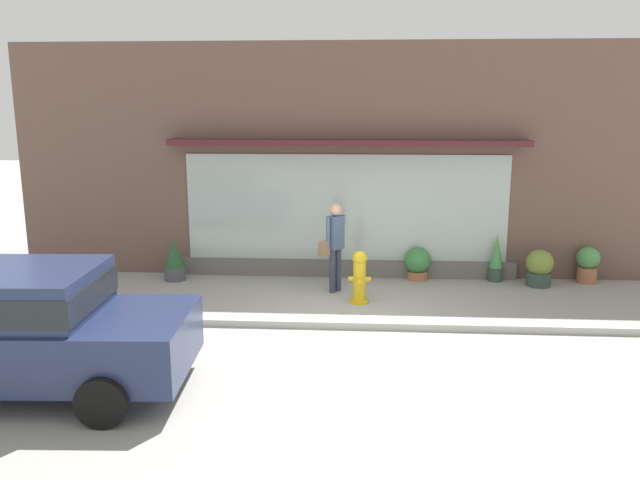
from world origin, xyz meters
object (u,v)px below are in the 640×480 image
potted_plant_near_hydrant (417,263)px  potted_plant_window_center (174,261)px  potted_plant_doorstep (588,263)px  parked_car_navy (15,324)px  potted_plant_window_right (496,259)px  fire_hydrant (360,276)px  pedestrian_with_handbag (335,241)px  potted_plant_low_front (539,267)px

potted_plant_near_hydrant → potted_plant_window_center: size_ratio=0.79×
potted_plant_near_hydrant → potted_plant_doorstep: (3.47, -0.03, 0.05)m
potted_plant_near_hydrant → potted_plant_doorstep: potted_plant_doorstep is taller
potted_plant_near_hydrant → parked_car_navy: bearing=-134.5°
parked_car_navy → potted_plant_window_right: 9.11m
potted_plant_near_hydrant → potted_plant_window_center: bearing=-175.8°
fire_hydrant → pedestrian_with_handbag: 0.97m
pedestrian_with_handbag → potted_plant_near_hydrant: size_ratio=2.55×
potted_plant_doorstep → potted_plant_window_center: bearing=-177.7°
potted_plant_window_right → parked_car_navy: bearing=-141.8°
parked_car_navy → potted_plant_window_center: size_ratio=4.93×
potted_plant_low_front → potted_plant_window_right: bearing=158.7°
fire_hydrant → potted_plant_doorstep: 4.96m
potted_plant_low_front → potted_plant_doorstep: (1.05, 0.30, 0.02)m
pedestrian_with_handbag → potted_plant_low_front: size_ratio=2.34×
parked_car_navy → potted_plant_window_right: bearing=35.5°
potted_plant_window_center → fire_hydrant: bearing=-18.8°
potted_plant_window_right → potted_plant_window_center: potted_plant_window_right is taller
potted_plant_window_right → potted_plant_near_hydrant: 1.62m
potted_plant_low_front → potted_plant_near_hydrant: bearing=172.2°
parked_car_navy → potted_plant_window_right: (7.15, 5.62, -0.43)m
fire_hydrant → potted_plant_window_right: size_ratio=1.00×
parked_car_navy → fire_hydrant: bearing=39.8°
potted_plant_window_center → potted_plant_doorstep: bearing=2.3°
parked_car_navy → potted_plant_doorstep: (9.01, 5.61, -0.50)m
fire_hydrant → parked_car_navy: size_ratio=0.23×
fire_hydrant → potted_plant_near_hydrant: (1.21, 1.68, -0.15)m
fire_hydrant → potted_plant_window_right: same height
fire_hydrant → potted_plant_near_hydrant: fire_hydrant is taller
potted_plant_doorstep → fire_hydrant: bearing=-160.6°
potted_plant_near_hydrant → potted_plant_doorstep: 3.47m
parked_car_navy → potted_plant_low_front: bearing=31.1°
potted_plant_window_right → potted_plant_doorstep: bearing=-0.5°
pedestrian_with_handbag → potted_plant_low_front: bearing=140.7°
potted_plant_low_front → potted_plant_window_center: potted_plant_window_center is taller
parked_car_navy → potted_plant_window_center: 5.31m
potted_plant_near_hydrant → potted_plant_doorstep: bearing=-0.6°
potted_plant_low_front → potted_plant_window_center: (-7.47, -0.04, 0.03)m
parked_car_navy → potted_plant_window_right: size_ratio=4.34×
pedestrian_with_handbag → potted_plant_low_front: pedestrian_with_handbag is taller
parked_car_navy → potted_plant_window_center: bearing=82.2°
potted_plant_low_front → pedestrian_with_handbag: bearing=-170.5°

